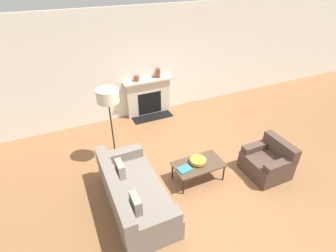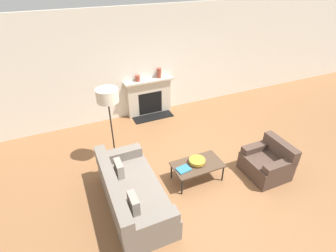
{
  "view_description": "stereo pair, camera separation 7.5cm",
  "coord_description": "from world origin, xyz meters",
  "px_view_note": "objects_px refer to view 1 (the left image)",
  "views": [
    {
      "loc": [
        -2.34,
        -3.37,
        3.78
      ],
      "look_at": [
        -0.15,
        1.41,
        0.45
      ],
      "focal_mm": 28.0,
      "sensor_mm": 36.0,
      "label": 1
    },
    {
      "loc": [
        -2.27,
        -3.4,
        3.78
      ],
      "look_at": [
        -0.15,
        1.41,
        0.45
      ],
      "focal_mm": 28.0,
      "sensor_mm": 36.0,
      "label": 2
    }
  ],
  "objects_px": {
    "fireplace": "(149,97)",
    "mantel_vase_left": "(137,78)",
    "couch": "(133,194)",
    "armchair_near": "(268,162)",
    "book": "(185,169)",
    "bowl": "(198,161)",
    "mantel_vase_center_left": "(158,73)",
    "floor_lamp": "(108,101)",
    "coffee_table": "(198,165)"
  },
  "relations": [
    {
      "from": "couch",
      "to": "floor_lamp",
      "type": "xyz_separation_m",
      "value": [
        0.04,
        1.39,
        1.19
      ]
    },
    {
      "from": "coffee_table",
      "to": "floor_lamp",
      "type": "relative_size",
      "value": 0.57
    },
    {
      "from": "armchair_near",
      "to": "floor_lamp",
      "type": "distance_m",
      "value": 3.45
    },
    {
      "from": "mantel_vase_left",
      "to": "coffee_table",
      "type": "bearing_deg",
      "value": -85.96
    },
    {
      "from": "fireplace",
      "to": "mantel_vase_left",
      "type": "height_order",
      "value": "mantel_vase_left"
    },
    {
      "from": "couch",
      "to": "bowl",
      "type": "xyz_separation_m",
      "value": [
        1.4,
        0.15,
        0.16
      ]
    },
    {
      "from": "book",
      "to": "mantel_vase_left",
      "type": "height_order",
      "value": "mantel_vase_left"
    },
    {
      "from": "mantel_vase_left",
      "to": "mantel_vase_center_left",
      "type": "relative_size",
      "value": 0.6
    },
    {
      "from": "mantel_vase_center_left",
      "to": "armchair_near",
      "type": "bearing_deg",
      "value": -73.61
    },
    {
      "from": "couch",
      "to": "floor_lamp",
      "type": "distance_m",
      "value": 1.83
    },
    {
      "from": "mantel_vase_left",
      "to": "bowl",
      "type": "bearing_deg",
      "value": -85.84
    },
    {
      "from": "mantel_vase_center_left",
      "to": "mantel_vase_left",
      "type": "bearing_deg",
      "value": 180.0
    },
    {
      "from": "bowl",
      "to": "book",
      "type": "relative_size",
      "value": 1.14
    },
    {
      "from": "floor_lamp",
      "to": "couch",
      "type": "bearing_deg",
      "value": -91.8
    },
    {
      "from": "mantel_vase_center_left",
      "to": "coffee_table",
      "type": "bearing_deg",
      "value": -97.8
    },
    {
      "from": "book",
      "to": "bowl",
      "type": "bearing_deg",
      "value": 3.62
    },
    {
      "from": "fireplace",
      "to": "armchair_near",
      "type": "bearing_deg",
      "value": -68.77
    },
    {
      "from": "mantel_vase_left",
      "to": "mantel_vase_center_left",
      "type": "height_order",
      "value": "mantel_vase_center_left"
    },
    {
      "from": "floor_lamp",
      "to": "mantel_vase_left",
      "type": "xyz_separation_m",
      "value": [
        1.14,
        1.71,
        -0.36
      ]
    },
    {
      "from": "bowl",
      "to": "floor_lamp",
      "type": "bearing_deg",
      "value": 137.54
    },
    {
      "from": "armchair_near",
      "to": "bowl",
      "type": "distance_m",
      "value": 1.49
    },
    {
      "from": "fireplace",
      "to": "mantel_vase_center_left",
      "type": "height_order",
      "value": "mantel_vase_center_left"
    },
    {
      "from": "armchair_near",
      "to": "book",
      "type": "xyz_separation_m",
      "value": [
        -1.73,
        0.39,
        0.13
      ]
    },
    {
      "from": "fireplace",
      "to": "mantel_vase_center_left",
      "type": "xyz_separation_m",
      "value": [
        0.32,
        0.02,
        0.67
      ]
    },
    {
      "from": "fireplace",
      "to": "bowl",
      "type": "height_order",
      "value": "fireplace"
    },
    {
      "from": "fireplace",
      "to": "floor_lamp",
      "type": "bearing_deg",
      "value": -130.47
    },
    {
      "from": "armchair_near",
      "to": "coffee_table",
      "type": "height_order",
      "value": "armchair_near"
    },
    {
      "from": "fireplace",
      "to": "floor_lamp",
      "type": "height_order",
      "value": "floor_lamp"
    },
    {
      "from": "couch",
      "to": "bowl",
      "type": "bearing_deg",
      "value": -83.7
    },
    {
      "from": "book",
      "to": "mantel_vase_center_left",
      "type": "height_order",
      "value": "mantel_vase_center_left"
    },
    {
      "from": "armchair_near",
      "to": "book",
      "type": "height_order",
      "value": "armchair_near"
    },
    {
      "from": "fireplace",
      "to": "mantel_vase_center_left",
      "type": "distance_m",
      "value": 0.74
    },
    {
      "from": "couch",
      "to": "armchair_near",
      "type": "xyz_separation_m",
      "value": [
        2.8,
        -0.3,
        -0.02
      ]
    },
    {
      "from": "bowl",
      "to": "mantel_vase_left",
      "type": "relative_size",
      "value": 2.0
    },
    {
      "from": "coffee_table",
      "to": "book",
      "type": "bearing_deg",
      "value": -174.26
    },
    {
      "from": "coffee_table",
      "to": "bowl",
      "type": "height_order",
      "value": "bowl"
    },
    {
      "from": "armchair_near",
      "to": "mantel_vase_left",
      "type": "distance_m",
      "value": 3.86
    },
    {
      "from": "floor_lamp",
      "to": "mantel_vase_left",
      "type": "distance_m",
      "value": 2.09
    },
    {
      "from": "armchair_near",
      "to": "mantel_vase_left",
      "type": "relative_size",
      "value": 5.16
    },
    {
      "from": "floor_lamp",
      "to": "mantel_vase_center_left",
      "type": "distance_m",
      "value": 2.47
    },
    {
      "from": "couch",
      "to": "mantel_vase_left",
      "type": "relative_size",
      "value": 12.27
    },
    {
      "from": "book",
      "to": "floor_lamp",
      "type": "bearing_deg",
      "value": 120.42
    },
    {
      "from": "mantel_vase_left",
      "to": "floor_lamp",
      "type": "bearing_deg",
      "value": -123.74
    },
    {
      "from": "bowl",
      "to": "book",
      "type": "xyz_separation_m",
      "value": [
        -0.33,
        -0.07,
        -0.04
      ]
    },
    {
      "from": "book",
      "to": "mantel_vase_center_left",
      "type": "bearing_deg",
      "value": 68.58
    },
    {
      "from": "fireplace",
      "to": "armchair_near",
      "type": "height_order",
      "value": "fireplace"
    },
    {
      "from": "armchair_near",
      "to": "coffee_table",
      "type": "xyz_separation_m",
      "value": [
        -1.41,
        0.42,
        0.09
      ]
    },
    {
      "from": "book",
      "to": "mantel_vase_center_left",
      "type": "distance_m",
      "value": 3.2
    },
    {
      "from": "couch",
      "to": "coffee_table",
      "type": "distance_m",
      "value": 1.4
    },
    {
      "from": "floor_lamp",
      "to": "mantel_vase_left",
      "type": "relative_size",
      "value": 10.7
    }
  ]
}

